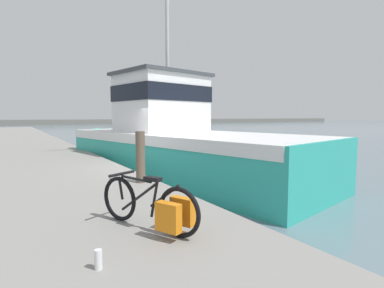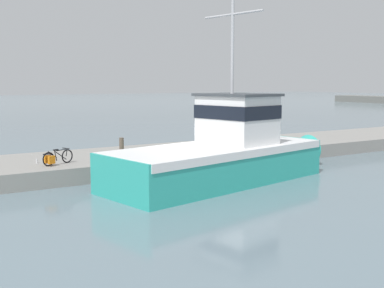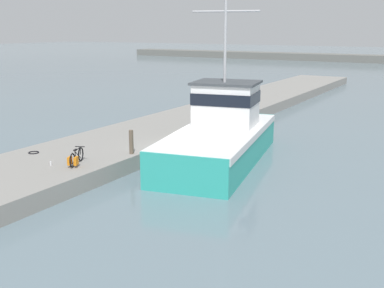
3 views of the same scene
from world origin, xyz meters
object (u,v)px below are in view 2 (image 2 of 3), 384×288
mooring_post (122,150)px  water_bottle_on_curb (37,161)px  fishing_boat_main (225,152)px  bicycle_touring (55,158)px

mooring_post → water_bottle_on_curb: size_ratio=5.89×
mooring_post → water_bottle_on_curb: 3.84m
fishing_boat_main → bicycle_touring: fishing_boat_main is taller
fishing_boat_main → water_bottle_on_curb: 8.52m
fishing_boat_main → mooring_post: size_ratio=11.07×
mooring_post → bicycle_touring: bearing=-108.0°
fishing_boat_main → bicycle_touring: 7.54m
bicycle_touring → fishing_boat_main: bearing=36.3°
water_bottle_on_curb → fishing_boat_main: bearing=56.8°
fishing_boat_main → mooring_post: 4.72m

